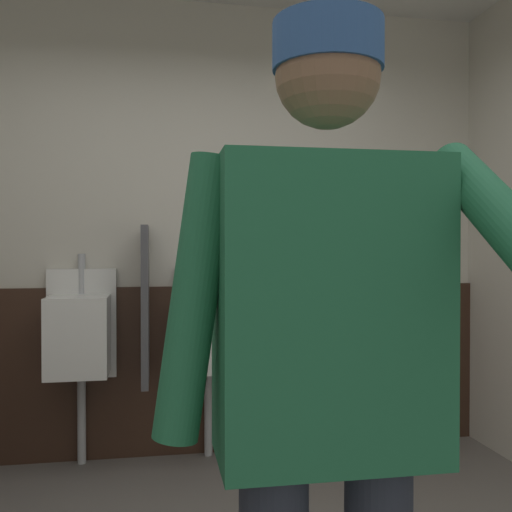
{
  "coord_description": "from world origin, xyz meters",
  "views": [
    {
      "loc": [
        -0.26,
        -1.71,
        1.27
      ],
      "look_at": [
        0.04,
        -0.02,
        1.25
      ],
      "focal_mm": 39.61,
      "sensor_mm": 36.0,
      "label": 1
    }
  ],
  "objects": [
    {
      "name": "person",
      "position": [
        0.08,
        -0.62,
        1.02
      ],
      "size": [
        0.66,
        0.6,
        1.73
      ],
      "color": "#2D3342",
      "rests_on": "ground_plane"
    },
    {
      "name": "wainscot_band_back",
      "position": [
        0.0,
        1.79,
        0.52
      ],
      "size": [
        3.64,
        0.03,
        1.04
      ],
      "primitive_type": "cube",
      "color": "#382319",
      "rests_on": "ground_plane"
    },
    {
      "name": "privacy_divider_panel",
      "position": [
        -0.32,
        1.58,
        0.95
      ],
      "size": [
        0.04,
        0.4,
        0.9
      ],
      "primitive_type": "cube",
      "color": "#4C4C51"
    },
    {
      "name": "urinal_middle",
      "position": [
        0.05,
        1.65,
        0.78
      ],
      "size": [
        0.4,
        0.34,
        1.24
      ],
      "color": "white",
      "rests_on": "ground_plane"
    },
    {
      "name": "urinal_left",
      "position": [
        -0.7,
        1.65,
        0.78
      ],
      "size": [
        0.4,
        0.34,
        1.24
      ],
      "color": "white",
      "rests_on": "ground_plane"
    },
    {
      "name": "wall_back",
      "position": [
        0.0,
        1.87,
        1.4
      ],
      "size": [
        4.24,
        0.12,
        2.8
      ],
      "primitive_type": "cube",
      "color": "beige",
      "rests_on": "ground_plane"
    }
  ]
}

